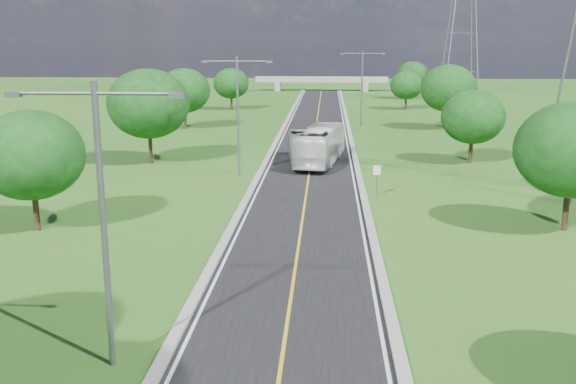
{
  "coord_description": "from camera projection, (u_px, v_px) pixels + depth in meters",
  "views": [
    {
      "loc": [
        1.53,
        -8.41,
        11.26
      ],
      "look_at": [
        -0.63,
        26.4,
        3.0
      ],
      "focal_mm": 40.0,
      "sensor_mm": 36.0,
      "label": 1
    }
  ],
  "objects": [
    {
      "name": "tree_rd",
      "position": [
        448.0,
        88.0,
        82.44
      ],
      "size": [
        7.14,
        7.14,
        8.3
      ],
      "color": "black",
      "rests_on": "ground"
    },
    {
      "name": "curb_left",
      "position": [
        278.0,
        138.0,
        75.19
      ],
      "size": [
        0.5,
        150.0,
        0.22
      ],
      "primitive_type": "cube",
      "color": "gray",
      "rests_on": "ground"
    },
    {
      "name": "tree_rf",
      "position": [
        413.0,
        75.0,
        125.25
      ],
      "size": [
        6.3,
        6.3,
        7.33
      ],
      "color": "black",
      "rests_on": "ground"
    },
    {
      "name": "speed_limit_sign",
      "position": [
        377.0,
        175.0,
        47.07
      ],
      "size": [
        0.55,
        0.09,
        2.4
      ],
      "color": "slate",
      "rests_on": "ground"
    },
    {
      "name": "tree_rc",
      "position": [
        473.0,
        117.0,
        59.46
      ],
      "size": [
        5.88,
        5.88,
        6.84
      ],
      "color": "black",
      "rests_on": "ground"
    },
    {
      "name": "tree_rb",
      "position": [
        572.0,
        150.0,
        37.89
      ],
      "size": [
        6.72,
        6.72,
        7.82
      ],
      "color": "black",
      "rests_on": "ground"
    },
    {
      "name": "tree_lc",
      "position": [
        148.0,
        104.0,
        59.04
      ],
      "size": [
        7.56,
        7.56,
        8.79
      ],
      "color": "black",
      "rests_on": "ground"
    },
    {
      "name": "streetlight_near_left",
      "position": [
        102.0,
        203.0,
        21.5
      ],
      "size": [
        5.9,
        0.25,
        10.0
      ],
      "color": "slate",
      "rests_on": "ground"
    },
    {
      "name": "streetlight_far_right",
      "position": [
        362.0,
        82.0,
        84.88
      ],
      "size": [
        5.9,
        0.25,
        10.0
      ],
      "color": "slate",
      "rests_on": "ground"
    },
    {
      "name": "road",
      "position": [
        314.0,
        139.0,
        74.95
      ],
      "size": [
        8.0,
        150.0,
        0.06
      ],
      "primitive_type": "cube",
      "color": "black",
      "rests_on": "ground"
    },
    {
      "name": "power_tower_far",
      "position": [
        462.0,
        25.0,
        117.76
      ],
      "size": [
        9.0,
        6.4,
        28.0
      ],
      "color": "slate",
      "rests_on": "ground"
    },
    {
      "name": "bus_inbound",
      "position": [
        302.0,
        149.0,
        60.02
      ],
      "size": [
        3.15,
        9.75,
        2.67
      ],
      "primitive_type": "imported",
      "rotation": [
        0.0,
        0.0,
        0.1
      ],
      "color": "silver",
      "rests_on": "road"
    },
    {
      "name": "tree_le",
      "position": [
        231.0,
        83.0,
        105.91
      ],
      "size": [
        5.88,
        5.88,
        6.84
      ],
      "color": "black",
      "rests_on": "ground"
    },
    {
      "name": "overpass",
      "position": [
        321.0,
        80.0,
        146.27
      ],
      "size": [
        30.0,
        3.0,
        3.2
      ],
      "color": "gray",
      "rests_on": "ground"
    },
    {
      "name": "streetlight_mid_left",
      "position": [
        238.0,
        106.0,
        53.55
      ],
      "size": [
        5.9,
        0.25,
        10.0
      ],
      "color": "slate",
      "rests_on": "ground"
    },
    {
      "name": "ground",
      "position": [
        313.0,
        148.0,
        69.13
      ],
      "size": [
        260.0,
        260.0,
        0.0
      ],
      "primitive_type": "plane",
      "color": "#215217",
      "rests_on": "ground"
    },
    {
      "name": "tree_lb",
      "position": [
        31.0,
        155.0,
        37.95
      ],
      "size": [
        6.3,
        6.3,
        7.33
      ],
      "color": "black",
      "rests_on": "ground"
    },
    {
      "name": "bus_outbound",
      "position": [
        321.0,
        145.0,
        59.72
      ],
      "size": [
        4.71,
        12.46,
        3.39
      ],
      "primitive_type": "imported",
      "rotation": [
        0.0,
        0.0,
        2.98
      ],
      "color": "silver",
      "rests_on": "road"
    },
    {
      "name": "tree_re",
      "position": [
        406.0,
        85.0,
        106.18
      ],
      "size": [
        5.46,
        5.46,
        6.35
      ],
      "color": "black",
      "rests_on": "ground"
    },
    {
      "name": "tree_ld",
      "position": [
        184.0,
        91.0,
        82.61
      ],
      "size": [
        6.72,
        6.72,
        7.82
      ],
      "color": "black",
      "rests_on": "ground"
    },
    {
      "name": "curb_right",
      "position": [
        351.0,
        139.0,
        74.68
      ],
      "size": [
        0.5,
        150.0,
        0.22
      ],
      "primitive_type": "cube",
      "color": "gray",
      "rests_on": "ground"
    }
  ]
}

